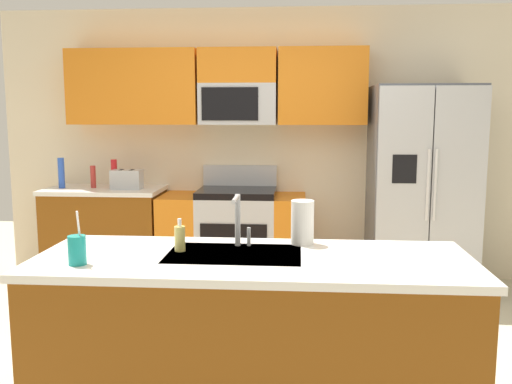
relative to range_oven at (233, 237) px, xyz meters
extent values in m
plane|color=beige|center=(0.28, -1.80, -0.44)|extent=(9.00, 9.00, 0.00)
cube|color=beige|center=(0.28, 0.35, 0.86)|extent=(5.20, 0.10, 2.60)
cube|color=orange|center=(-1.22, 0.14, 1.41)|extent=(0.70, 0.32, 0.70)
cube|color=orange|center=(-0.61, 0.14, 1.41)|extent=(0.53, 0.32, 0.70)
cube|color=orange|center=(0.82, 0.14, 1.41)|extent=(0.81, 0.32, 0.70)
cube|color=#B7BABF|center=(0.04, 0.14, 1.25)|extent=(0.72, 0.32, 0.38)
cube|color=black|center=(-0.02, -0.03, 1.25)|extent=(0.52, 0.01, 0.30)
cube|color=orange|center=(0.04, 0.14, 1.60)|extent=(0.72, 0.32, 0.32)
cube|color=brown|center=(-1.24, 0.00, -0.01)|extent=(1.07, 0.60, 0.86)
cube|color=silver|center=(-1.24, 0.00, 0.44)|extent=(1.10, 0.63, 0.04)
cube|color=#B7BABF|center=(0.04, 0.00, -0.02)|extent=(0.72, 0.60, 0.84)
cube|color=black|center=(0.04, -0.31, 0.01)|extent=(0.60, 0.01, 0.36)
cube|color=black|center=(0.04, 0.00, 0.43)|extent=(0.72, 0.60, 0.06)
cube|color=#B7BABF|center=(0.04, 0.27, 0.56)|extent=(0.72, 0.06, 0.20)
cube|color=orange|center=(-0.50, 0.00, -0.02)|extent=(0.36, 0.60, 0.84)
cube|color=orange|center=(0.54, 0.00, -0.02)|extent=(0.28, 0.60, 0.84)
cube|color=#4C4F54|center=(1.71, -0.05, 0.48)|extent=(0.90, 0.70, 1.85)
cube|color=#B7BABF|center=(1.49, -0.42, 0.48)|extent=(0.44, 0.04, 1.81)
cube|color=#B7BABF|center=(1.94, -0.42, 0.48)|extent=(0.44, 0.04, 1.81)
cylinder|color=silver|center=(1.68, -0.45, 0.57)|extent=(0.02, 0.02, 0.60)
cylinder|color=silver|center=(1.74, -0.45, 0.57)|extent=(0.02, 0.02, 0.60)
cube|color=black|center=(1.49, -0.44, 0.70)|extent=(0.20, 0.00, 0.24)
cube|color=brown|center=(0.39, -2.41, -0.01)|extent=(2.14, 0.77, 0.86)
cube|color=silver|center=(0.39, -2.41, 0.44)|extent=(2.18, 0.81, 0.04)
cube|color=#B7BABF|center=(0.29, -2.36, 0.44)|extent=(0.68, 0.44, 0.03)
cube|color=#B7BABF|center=(-1.00, -0.05, 0.55)|extent=(0.28, 0.16, 0.18)
cube|color=black|center=(-1.05, -0.05, 0.63)|extent=(0.03, 0.11, 0.01)
cube|color=black|center=(-0.95, -0.05, 0.63)|extent=(0.03, 0.11, 0.01)
cylinder|color=#B2332D|center=(-1.34, 0.00, 0.56)|extent=(0.05, 0.05, 0.21)
cylinder|color=blue|center=(-1.63, -0.04, 0.60)|extent=(0.06, 0.06, 0.29)
cylinder|color=red|center=(-1.15, 0.05, 0.59)|extent=(0.06, 0.06, 0.27)
cylinder|color=#B7BABF|center=(0.29, -2.19, 0.60)|extent=(0.03, 0.03, 0.28)
cylinder|color=#B7BABF|center=(0.29, -2.29, 0.73)|extent=(0.02, 0.20, 0.02)
cylinder|color=#B7BABF|center=(0.35, -2.19, 0.51)|extent=(0.02, 0.02, 0.10)
cylinder|color=teal|center=(-0.43, -2.63, 0.53)|extent=(0.08, 0.08, 0.14)
cylinder|color=white|center=(-0.41, -2.63, 0.65)|extent=(0.01, 0.03, 0.14)
cylinder|color=#D8CC66|center=(0.00, -2.33, 0.52)|extent=(0.06, 0.06, 0.13)
cylinder|color=white|center=(0.00, -2.33, 0.61)|extent=(0.02, 0.02, 0.04)
cylinder|color=white|center=(0.64, -2.13, 0.58)|extent=(0.12, 0.12, 0.24)
camera|label=1|loc=(0.61, -5.08, 1.17)|focal=38.66mm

